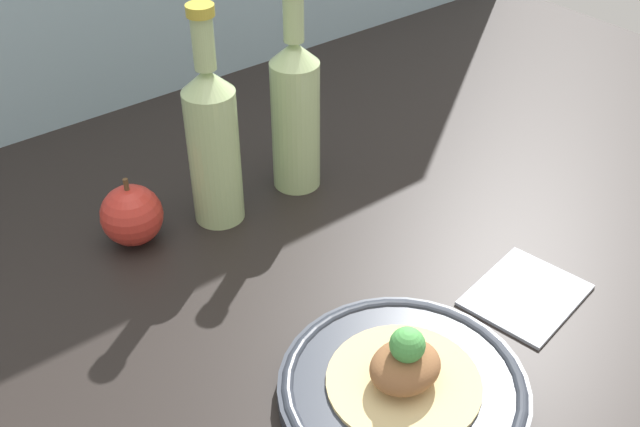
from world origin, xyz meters
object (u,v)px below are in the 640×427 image
Objects in this scene: cider_bottle_left at (213,141)px; apple at (132,215)px; plated_food at (405,369)px; plate at (403,388)px; cider_bottle_right at (295,110)px.

cider_bottle_left is 3.12× the size of apple.
cider_bottle_left is at bearing 87.18° from plated_food.
plate is 0.87× the size of cider_bottle_right.
apple is (-8.84, 37.31, -0.16)cm from plated_food.
plate is at bearing -104.04° from plated_food.
cider_bottle_left is 12.06cm from cider_bottle_right.
cider_bottle_left is (1.74, 35.20, 9.73)cm from plate.
plated_food is at bearing -111.40° from cider_bottle_right.
cider_bottle_right is at bearing 68.60° from plated_food.
cider_bottle_left reaches higher than plate.
cider_bottle_left is at bearing -11.29° from apple.
plated_food is 0.53× the size of cider_bottle_left.
apple is (-8.84, 37.31, 2.53)cm from plate.
apple is (-10.57, 2.11, -7.20)cm from cider_bottle_left.
plate is at bearing -92.82° from cider_bottle_left.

